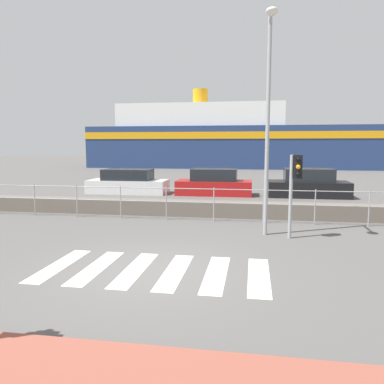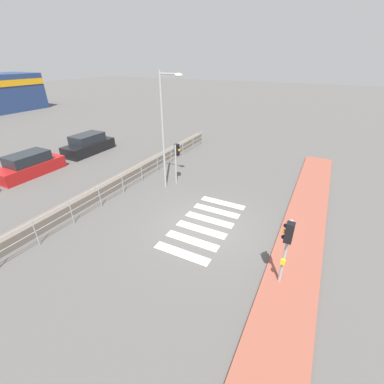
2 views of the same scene
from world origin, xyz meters
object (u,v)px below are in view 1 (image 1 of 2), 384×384
Objects in this scene: streetlamp at (268,103)px; parked_car_black at (308,185)px; parked_car_white at (128,183)px; traffic_light_far at (295,177)px; parked_car_red at (214,184)px; ferry_boat at (228,141)px.

streetlamp is 1.53× the size of parked_car_black.
parked_car_black reaches higher than parked_car_white.
traffic_light_far is 0.59× the size of parked_car_black.
parked_car_red is (4.96, -0.00, 0.03)m from parked_car_white.
parked_car_black is (9.97, 0.00, 0.06)m from parked_car_white.
ferry_boat reaches higher than parked_car_red.
ferry_boat is (-3.49, 34.63, -0.71)m from streetlamp.
streetlamp is 0.18× the size of ferry_boat.
ferry_boat is at bearing 97.06° from traffic_light_far.
ferry_boat is at bearing 81.10° from parked_car_white.
traffic_light_far is 12.54m from parked_car_white.
streetlamp is at bearing -105.16° from parked_car_black.
parked_car_red is (0.98, -25.40, -2.62)m from ferry_boat.
streetlamp is 1.42× the size of parked_car_white.
traffic_light_far is 0.07× the size of ferry_boat.
streetlamp is 34.81m from ferry_boat.
parked_car_white is at bearing 131.57° from traffic_light_far.
parked_car_red is at bearing -180.00° from parked_car_black.
traffic_light_far is at bearing -82.94° from ferry_boat.
parked_car_black is at bearing 0.00° from parked_car_red.
ferry_boat is 26.22m from parked_car_black.
parked_car_white is 1.09× the size of parked_car_red.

